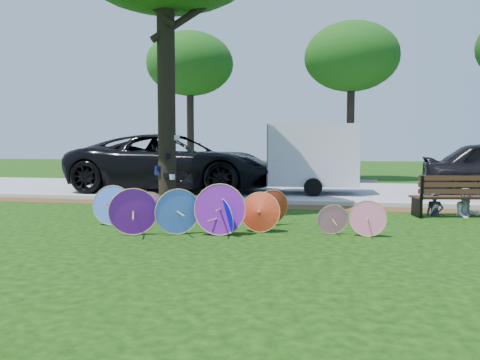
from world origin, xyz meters
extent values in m
plane|color=black|center=(0.00, 0.00, 0.00)|extent=(90.00, 90.00, 0.00)
cube|color=#472D16|center=(0.00, 4.50, 0.01)|extent=(90.00, 1.00, 0.01)
cube|color=#B7B5AD|center=(0.00, 5.20, 0.06)|extent=(90.00, 0.30, 0.12)
cube|color=gray|center=(0.00, 9.35, 0.01)|extent=(90.00, 8.00, 0.01)
cylinder|color=black|center=(-1.59, 3.11, 2.85)|extent=(0.44, 0.44, 5.69)
cone|color=red|center=(-0.08, 1.24, 0.29)|extent=(0.25, 0.60, 0.59)
cone|color=#4A75F3|center=(-0.32, 0.19, 0.43)|extent=(0.80, 0.63, 0.87)
cone|color=#BF0850|center=(0.16, 1.36, 0.35)|extent=(0.51, 0.76, 0.70)
cone|color=purple|center=(0.48, 0.33, 0.48)|extent=(0.98, 0.35, 0.97)
cone|color=#4A75F3|center=(-1.99, 0.97, 0.42)|extent=(0.87, 0.39, 0.85)
cone|color=red|center=(1.28, 1.48, 0.39)|extent=(0.80, 0.64, 0.78)
cone|color=pink|center=(-1.39, 1.46, 0.34)|extent=(0.71, 0.50, 0.68)
cone|color=red|center=(1.15, 0.70, 0.39)|extent=(0.80, 0.29, 0.79)
cone|color=pink|center=(2.50, 0.77, 0.29)|extent=(0.62, 0.34, 0.59)
cone|color=#4A75F3|center=(-2.34, 1.31, 0.31)|extent=(0.50, 0.51, 0.62)
cone|color=#0205E6|center=(0.59, 0.37, 0.35)|extent=(0.60, 0.67, 0.70)
cone|color=purple|center=(-1.07, -0.06, 0.45)|extent=(0.93, 0.60, 0.91)
cone|color=pink|center=(3.14, 0.73, 0.33)|extent=(0.68, 0.19, 0.67)
imported|color=black|center=(-3.24, 8.17, 1.04)|extent=(7.51, 3.57, 2.07)
cube|color=silver|center=(1.77, 8.28, 1.34)|extent=(3.06, 2.03, 2.67)
imported|color=#323444|center=(4.85, 3.67, 0.53)|extent=(0.40, 0.28, 1.07)
imported|color=#B6B6BF|center=(5.55, 3.67, 0.64)|extent=(0.72, 0.62, 1.28)
cylinder|color=black|center=(-4.79, 15.01, 2.50)|extent=(0.36, 0.36, 5.00)
ellipsoid|color=#0D340B|center=(-4.79, 15.01, 5.80)|extent=(4.40, 4.40, 3.20)
cylinder|color=black|center=(3.17, 14.78, 2.50)|extent=(0.36, 0.36, 5.00)
ellipsoid|color=#0D340B|center=(3.17, 14.78, 5.80)|extent=(4.40, 4.40, 3.20)
camera|label=1|loc=(2.57, -7.98, 1.64)|focal=35.00mm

